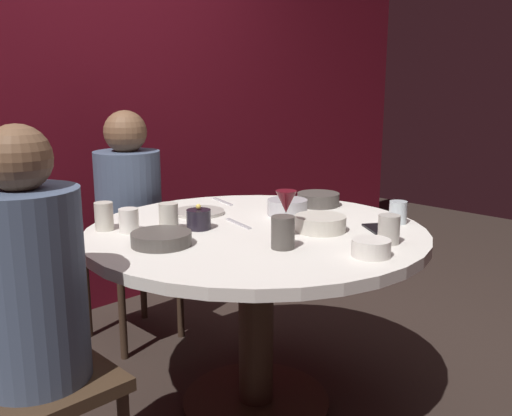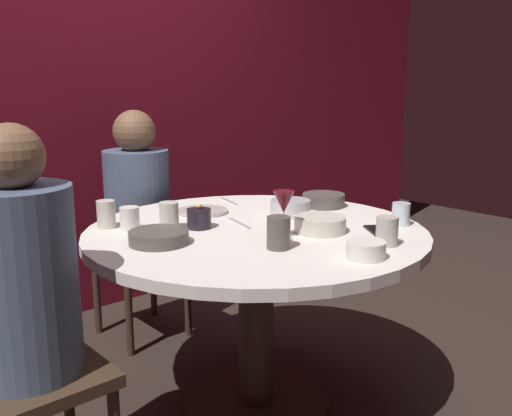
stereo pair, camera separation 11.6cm
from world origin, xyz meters
The scene contains 22 objects.
ground_plane centered at (0.00, 0.00, 0.00)m, with size 8.00×8.00×0.00m, color #2D231E.
back_wall centered at (0.00, 1.43, 1.30)m, with size 6.00×0.10×2.60m, color maroon.
dining_table centered at (0.00, 0.00, 0.59)m, with size 1.30×1.30×0.75m.
seated_diner_left centered at (-0.88, 0.00, 0.73)m, with size 0.40×0.40×1.19m.
seated_diner_back centered at (0.00, 0.90, 0.72)m, with size 0.40×0.40×1.17m.
candle_holder centered at (-0.16, 0.15, 0.79)m, with size 0.09×0.09×0.10m.
wine_glass centered at (-0.03, -0.18, 0.88)m, with size 0.08×0.08×0.18m.
dinner_plate centered at (0.00, 0.35, 0.76)m, with size 0.22×0.22×0.01m, color #B2ADA3.
cell_phone centered at (0.31, -0.34, 0.75)m, with size 0.07×0.14×0.01m, color black.
bowl_serving_large centered at (0.25, 0.07, 0.78)m, with size 0.17×0.17×0.07m, color #B7B7BC.
bowl_salad_center centered at (-0.39, 0.07, 0.77)m, with size 0.21×0.21×0.05m, color #4C4742.
bowl_small_white centered at (0.01, -0.51, 0.78)m, with size 0.13×0.13×0.06m, color silver.
bowl_sauce_side centered at (0.15, -0.20, 0.78)m, with size 0.19×0.19×0.06m, color beige.
bowl_rice_portion centered at (0.49, 0.09, 0.78)m, with size 0.19×0.19×0.06m, color #4C4742.
cup_near_candle centered at (-0.25, 0.21, 0.80)m, with size 0.07×0.07×0.10m, color beige.
cup_by_left_diner centered at (0.18, -0.47, 0.80)m, with size 0.08×0.08×0.10m, color #B2ADA3.
cup_by_right_diner centered at (0.46, -0.34, 0.80)m, with size 0.07×0.07×0.09m, color silver.
cup_center_front centered at (-0.12, -0.25, 0.81)m, with size 0.08×0.08×0.11m, color #4C4742.
cup_far_edge centered at (-0.42, 0.39, 0.80)m, with size 0.07×0.07×0.11m, color beige.
cup_beside_wine centered at (-0.38, 0.29, 0.80)m, with size 0.07×0.07×0.09m, color silver.
fork_near_plate centered at (-0.01, 0.09, 0.75)m, with size 0.02×0.18×0.01m, color #B7B7BC.
knife_near_plate centered at (0.23, 0.45, 0.75)m, with size 0.02×0.18×0.01m, color #B7B7BC.
Camera 2 is at (-1.39, -1.57, 1.30)m, focal length 39.55 mm.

